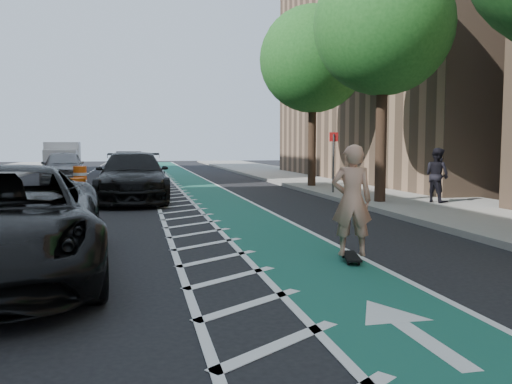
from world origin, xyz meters
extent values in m
plane|color=black|center=(0.00, 0.00, 0.00)|extent=(120.00, 120.00, 0.00)
cube|color=#18564D|center=(3.00, 10.00, 0.01)|extent=(2.00, 90.00, 0.01)
cube|color=silver|center=(1.50, 10.00, 0.01)|extent=(1.40, 90.00, 0.01)
cube|color=gray|center=(9.50, 10.00, 0.07)|extent=(5.00, 90.00, 0.15)
cube|color=gray|center=(7.05, 10.00, 0.08)|extent=(0.12, 90.00, 0.16)
cube|color=#84664C|center=(17.50, 20.00, 9.50)|extent=(14.00, 22.00, 19.00)
cylinder|color=#382619|center=(7.90, 8.00, 2.20)|extent=(0.36, 0.36, 4.40)
sphere|color=#1A4E1A|center=(7.90, 8.00, 5.80)|extent=(4.20, 4.20, 4.20)
cylinder|color=#382619|center=(7.90, 16.00, 2.20)|extent=(0.36, 0.36, 4.40)
sphere|color=#1A4E1A|center=(7.90, 16.00, 5.80)|extent=(4.20, 4.20, 4.20)
cylinder|color=#4C4C4C|center=(7.60, 12.00, 1.20)|extent=(0.08, 0.08, 2.40)
cube|color=red|center=(7.60, 12.00, 2.30)|extent=(0.35, 0.02, 0.35)
cube|color=black|center=(3.70, 0.69, 0.10)|extent=(0.44, 0.89, 0.03)
cylinder|color=black|center=(3.68, 0.99, 0.03)|extent=(0.05, 0.07, 0.07)
cylinder|color=black|center=(3.85, 0.95, 0.03)|extent=(0.05, 0.07, 0.07)
cylinder|color=black|center=(3.55, 0.43, 0.03)|extent=(0.05, 0.07, 0.07)
cylinder|color=black|center=(3.72, 0.39, 0.03)|extent=(0.05, 0.07, 0.07)
imported|color=tan|center=(3.70, 0.69, 1.06)|extent=(0.77, 0.60, 1.89)
imported|color=black|center=(-1.79, 0.69, 0.85)|extent=(3.36, 6.33, 1.69)
imported|color=black|center=(0.00, 11.70, 0.87)|extent=(2.48, 5.99, 1.73)
imported|color=gray|center=(-3.51, 21.14, 0.85)|extent=(2.32, 5.13, 1.71)
imported|color=#5D5C61|center=(-0.38, 29.04, 0.78)|extent=(1.68, 4.74, 1.56)
imported|color=black|center=(9.57, 7.84, 1.03)|extent=(0.89, 1.01, 1.75)
cube|color=white|center=(-5.27, 35.01, 1.09)|extent=(2.60, 3.63, 2.19)
cube|color=white|center=(-5.12, 32.39, 0.82)|extent=(2.28, 1.87, 1.64)
cylinder|color=black|center=(-6.08, 31.90, 0.38)|extent=(0.32, 0.78, 0.77)
cylinder|color=black|center=(-4.11, 32.01, 0.38)|extent=(0.32, 0.78, 0.77)
cylinder|color=black|center=(-6.30, 35.83, 0.38)|extent=(0.32, 0.78, 0.77)
cylinder|color=black|center=(-4.33, 35.94, 0.38)|extent=(0.32, 0.78, 0.77)
cylinder|color=#DD510B|center=(-1.80, 11.12, 0.44)|extent=(0.51, 0.51, 0.89)
cylinder|color=silver|center=(-1.80, 11.12, 0.30)|extent=(0.52, 0.52, 0.12)
cylinder|color=silver|center=(-1.80, 11.12, 0.57)|extent=(0.52, 0.52, 0.12)
cylinder|color=black|center=(-1.80, 11.12, 0.02)|extent=(0.65, 0.65, 0.04)
cylinder|color=#F8570D|center=(-2.40, 17.99, 0.51)|extent=(0.59, 0.59, 1.02)
cylinder|color=silver|center=(-2.40, 17.99, 0.34)|extent=(0.60, 0.60, 0.14)
cylinder|color=silver|center=(-2.40, 17.99, 0.66)|extent=(0.60, 0.60, 0.14)
cylinder|color=black|center=(-2.40, 17.99, 0.02)|extent=(0.75, 0.75, 0.05)
camera|label=1|loc=(0.16, -7.87, 2.00)|focal=38.00mm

